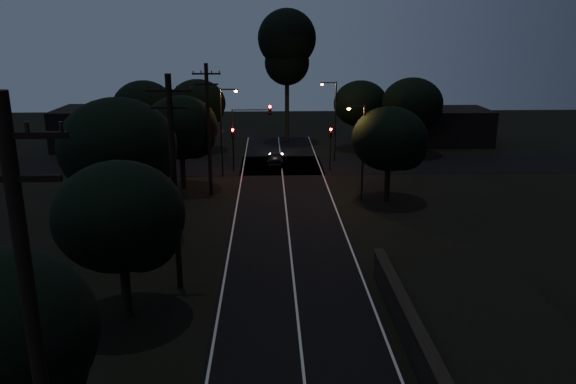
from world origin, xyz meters
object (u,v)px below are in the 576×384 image
utility_pole_near (40,376)px  signal_right (330,141)px  streetlight_b (334,116)px  signal_left (233,142)px  utility_pole_mid (174,181)px  signal_mast (251,126)px  car (275,158)px  tall_pine (287,46)px  streetlight_c (361,146)px  utility_pole_far (208,128)px  streetlight_a (223,126)px

utility_pole_near → signal_right: bearing=75.8°
streetlight_b → signal_left: bearing=-158.0°
utility_pole_mid → signal_left: bearing=86.8°
signal_right → signal_mast: bearing=180.0°
signal_left → car: bearing=28.4°
utility_pole_near → signal_left: (1.40, 41.99, -3.41)m
signal_left → car: signal_left is taller
tall_pine → streetlight_c: bearing=-79.1°
utility_pole_near → signal_right: utility_pole_near is taller
utility_pole_mid → utility_pole_far: size_ratio=1.05×
utility_pole_mid → streetlight_a: bearing=88.3°
signal_right → streetlight_a: streetlight_a is taller
signal_left → signal_mast: (1.69, 0.00, 1.50)m
utility_pole_far → signal_mast: size_ratio=1.68×
utility_pole_mid → signal_right: size_ratio=2.68×
tall_pine → signal_mast: size_ratio=2.45×
utility_pole_mid → tall_pine: 40.95m
signal_right → car: (-5.19, 2.17, -2.15)m
utility_pole_far → signal_left: utility_pole_far is taller
streetlight_b → car: (-5.90, -1.85, -3.95)m
utility_pole_near → streetlight_a: utility_pole_near is taller
tall_pine → streetlight_c: size_ratio=2.04×
signal_right → streetlight_c: streetlight_c is taller
streetlight_a → car: bearing=41.4°
utility_pole_far → streetlight_a: 6.10m
signal_mast → streetlight_b: 9.15m
streetlight_b → streetlight_c: (0.52, -14.00, -0.29)m
streetlight_b → utility_pole_mid: bearing=-111.3°
utility_pole_near → utility_pole_mid: bearing=90.0°
signal_right → signal_left: bearing=180.0°
streetlight_a → streetlight_c: (11.14, -8.00, -0.29)m
streetlight_b → car: size_ratio=2.00×
tall_pine → signal_left: tall_pine is taller
utility_pole_far → streetlight_b: utility_pole_far is taller
streetlight_c → utility_pole_far: bearing=170.4°
utility_pole_far → signal_mast: utility_pole_far is taller
tall_pine → signal_right: bearing=-76.5°
utility_pole_near → streetlight_a: size_ratio=1.50×
utility_pole_near → signal_right: 43.44m
utility_pole_near → streetlight_a: bearing=89.0°
car → utility_pole_far: bearing=64.7°
signal_left → streetlight_c: size_ratio=0.55×
signal_mast → utility_pole_near: bearing=-94.2°
signal_right → signal_mast: size_ratio=0.66×
utility_pole_near → streetlight_b: (11.31, 46.00, -1.61)m
utility_pole_far → streetlight_a: (0.69, 6.00, -0.85)m
tall_pine → signal_right: (3.60, -15.01, -8.22)m
streetlight_c → utility_pole_near: bearing=-110.3°
tall_pine → utility_pole_mid: bearing=-99.9°
utility_pole_mid → utility_pole_far: utility_pole_mid is taller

